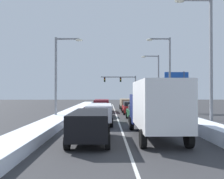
% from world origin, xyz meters
% --- Properties ---
extents(ground_plane, '(120.00, 120.00, 0.00)m').
position_xyz_m(ground_plane, '(0.00, 17.51, 0.00)').
color(ground_plane, '#333335').
extents(lane_stripe_between_right_lane_and_center_lane, '(0.14, 48.15, 0.01)m').
position_xyz_m(lane_stripe_between_right_lane_and_center_lane, '(-0.00, 21.89, 0.00)').
color(lane_stripe_between_right_lane_and_center_lane, silver).
rests_on(lane_stripe_between_right_lane_and_center_lane, ground).
extents(snow_bank_right_shoulder, '(1.42, 48.15, 0.77)m').
position_xyz_m(snow_bank_right_shoulder, '(5.30, 21.89, 0.38)').
color(snow_bank_right_shoulder, silver).
rests_on(snow_bank_right_shoulder, ground).
extents(snow_bank_left_shoulder, '(1.86, 48.15, 0.58)m').
position_xyz_m(snow_bank_left_shoulder, '(-5.30, 21.89, 0.29)').
color(snow_bank_left_shoulder, silver).
rests_on(snow_bank_left_shoulder, ground).
extents(box_truck_right_lane_nearest, '(2.53, 7.20, 3.36)m').
position_xyz_m(box_truck_right_lane_nearest, '(1.85, 8.71, 1.90)').
color(box_truck_right_lane_nearest, navy).
rests_on(box_truck_right_lane_nearest, ground).
extents(sedan_green_right_lane_second, '(2.00, 4.50, 1.51)m').
position_xyz_m(sedan_green_right_lane_second, '(1.87, 17.17, 0.76)').
color(sedan_green_right_lane_second, '#1E5633').
rests_on(sedan_green_right_lane_second, ground).
extents(sedan_red_right_lane_third, '(2.00, 4.50, 1.51)m').
position_xyz_m(sedan_red_right_lane_third, '(1.82, 23.79, 0.76)').
color(sedan_red_right_lane_third, maroon).
rests_on(sedan_red_right_lane_third, ground).
extents(suv_tan_right_lane_fourth, '(2.16, 4.90, 1.67)m').
position_xyz_m(suv_tan_right_lane_fourth, '(1.94, 30.11, 1.02)').
color(suv_tan_right_lane_fourth, '#937F60').
rests_on(suv_tan_right_lane_fourth, ground).
extents(suv_black_center_lane_nearest, '(2.16, 4.90, 1.67)m').
position_xyz_m(suv_black_center_lane_nearest, '(-1.94, 7.74, 1.02)').
color(suv_black_center_lane_nearest, black).
rests_on(suv_black_center_lane_nearest, ground).
extents(suv_white_center_lane_second, '(2.16, 4.90, 1.67)m').
position_xyz_m(suv_white_center_lane_second, '(-1.66, 14.53, 1.02)').
color(suv_white_center_lane_second, silver).
rests_on(suv_white_center_lane_second, ground).
extents(sedan_silver_center_lane_third, '(2.00, 4.50, 1.51)m').
position_xyz_m(sedan_silver_center_lane_third, '(-1.88, 20.55, 0.76)').
color(sedan_silver_center_lane_third, '#B7BABF').
rests_on(sedan_silver_center_lane_third, ground).
extents(suv_maroon_center_lane_fourth, '(2.16, 4.90, 1.67)m').
position_xyz_m(suv_maroon_center_lane_fourth, '(-1.87, 26.97, 1.02)').
color(suv_maroon_center_lane_fourth, maroon).
rests_on(suv_maroon_center_lane_fourth, ground).
extents(traffic_light_gantry, '(7.54, 0.47, 6.20)m').
position_xyz_m(traffic_light_gantry, '(2.57, 43.76, 4.50)').
color(traffic_light_gantry, slate).
rests_on(traffic_light_gantry, ground).
extents(street_lamp_right_near, '(2.66, 0.36, 9.32)m').
position_xyz_m(street_lamp_right_near, '(5.88, 10.94, 5.49)').
color(street_lamp_right_near, gray).
rests_on(street_lamp_right_near, ground).
extents(street_lamp_right_mid, '(2.66, 0.36, 8.64)m').
position_xyz_m(street_lamp_right_mid, '(5.37, 19.70, 5.14)').
color(street_lamp_right_mid, gray).
rests_on(street_lamp_right_mid, ground).
extents(street_lamp_right_far, '(2.66, 0.36, 8.16)m').
position_xyz_m(street_lamp_right_far, '(6.07, 28.45, 4.88)').
color(street_lamp_right_far, gray).
rests_on(street_lamp_right_far, ground).
extents(street_lamp_left_mid, '(2.66, 0.36, 7.93)m').
position_xyz_m(street_lamp_left_mid, '(-5.55, 16.87, 4.77)').
color(street_lamp_left_mid, gray).
rests_on(street_lamp_left_mid, ground).
extents(roadside_sign_right, '(3.20, 0.16, 5.50)m').
position_xyz_m(roadside_sign_right, '(8.17, 25.43, 4.02)').
color(roadside_sign_right, '#59595B').
rests_on(roadside_sign_right, ground).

